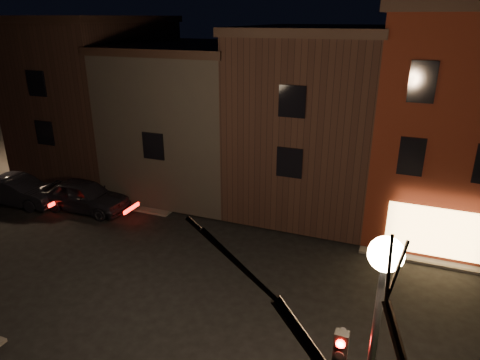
# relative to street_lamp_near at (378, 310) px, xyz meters

# --- Properties ---
(ground) EXTENTS (120.00, 120.00, 0.00)m
(ground) POSITION_rel_street_lamp_near_xyz_m (-6.20, 6.00, -5.18)
(ground) COLOR black
(ground) RESTS_ON ground
(sidewalk_far_left) EXTENTS (30.00, 30.00, 0.12)m
(sidewalk_far_left) POSITION_rel_street_lamp_near_xyz_m (-26.20, 26.00, -5.12)
(sidewalk_far_left) COLOR #2D2B28
(sidewalk_far_left) RESTS_ON ground
(corner_building) EXTENTS (6.50, 8.50, 10.50)m
(corner_building) POSITION_rel_street_lamp_near_xyz_m (1.80, 15.47, 0.22)
(corner_building) COLOR #4D180D
(corner_building) RESTS_ON ground
(row_building_a) EXTENTS (7.30, 10.30, 9.40)m
(row_building_a) POSITION_rel_street_lamp_near_xyz_m (-4.70, 16.50, -0.34)
(row_building_a) COLOR black
(row_building_a) RESTS_ON ground
(row_building_b) EXTENTS (7.80, 10.30, 8.40)m
(row_building_b) POSITION_rel_street_lamp_near_xyz_m (-11.95, 16.50, -0.85)
(row_building_b) COLOR black
(row_building_b) RESTS_ON ground
(row_building_c) EXTENTS (7.30, 10.30, 9.90)m
(row_building_c) POSITION_rel_street_lamp_near_xyz_m (-19.20, 16.50, -0.09)
(row_building_c) COLOR black
(row_building_c) RESTS_ON ground
(street_lamp_near) EXTENTS (0.60, 0.60, 6.48)m
(street_lamp_near) POSITION_rel_street_lamp_near_xyz_m (0.00, 0.00, 0.00)
(street_lamp_near) COLOR black
(street_lamp_near) RESTS_ON sidewalk_near_right
(parked_car_a) EXTENTS (5.03, 2.06, 1.71)m
(parked_car_a) POSITION_rel_street_lamp_near_xyz_m (-15.73, 10.20, -4.32)
(parked_car_a) COLOR black
(parked_car_a) RESTS_ON ground
(parked_car_b) EXTENTS (5.05, 2.12, 1.62)m
(parked_car_b) POSITION_rel_street_lamp_near_xyz_m (-19.81, 9.45, -4.37)
(parked_car_b) COLOR black
(parked_car_b) RESTS_ON ground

